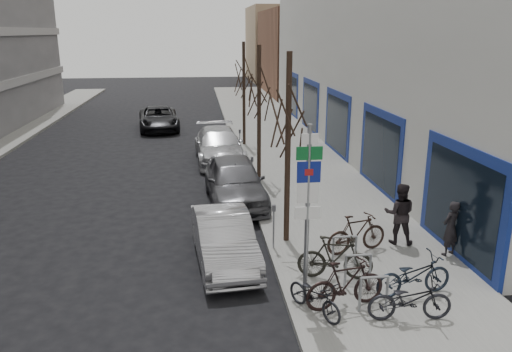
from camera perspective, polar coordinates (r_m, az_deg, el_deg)
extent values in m
plane|color=black|center=(11.45, -6.73, -15.51)|extent=(120.00, 120.00, 0.00)
cube|color=slate|center=(21.07, 5.47, -0.20)|extent=(5.00, 70.00, 0.15)
cube|color=#B7B7B2|center=(30.79, 27.18, 12.62)|extent=(20.00, 32.00, 10.00)
cube|color=brown|center=(51.42, 8.00, 13.82)|extent=(12.00, 14.00, 8.00)
cube|color=#937A5B|center=(66.13, 5.11, 14.84)|extent=(13.00, 12.00, 9.00)
cylinder|color=gray|center=(10.74, 5.85, -5.16)|extent=(0.10, 0.10, 4.20)
cube|color=white|center=(10.20, 6.17, 4.24)|extent=(0.35, 0.03, 0.22)
cube|color=#0C5926|center=(10.26, 6.12, 2.60)|extent=(0.55, 0.03, 0.28)
cube|color=navy|center=(10.36, 6.06, 0.45)|extent=(0.50, 0.03, 0.45)
cube|color=maroon|center=(10.35, 6.07, 0.44)|extent=(0.18, 0.02, 0.14)
cube|color=white|center=(10.49, 5.99, -1.92)|extent=(0.45, 0.03, 0.45)
cube|color=white|center=(10.64, 5.92, -4.22)|extent=(0.55, 0.03, 0.28)
cylinder|color=gray|center=(11.25, 11.81, -13.15)|extent=(0.06, 0.06, 0.80)
cylinder|color=gray|center=(11.44, 14.74, -12.82)|extent=(0.06, 0.06, 0.80)
cylinder|color=gray|center=(11.15, 13.42, -11.19)|extent=(0.60, 0.06, 0.06)
cylinder|color=gray|center=(12.17, 10.18, -10.67)|extent=(0.06, 0.06, 0.80)
cylinder|color=gray|center=(12.35, 12.89, -10.42)|extent=(0.06, 0.06, 0.80)
cylinder|color=gray|center=(12.08, 11.65, -8.85)|extent=(0.60, 0.06, 0.06)
cylinder|color=gray|center=(13.12, 8.80, -8.54)|extent=(0.06, 0.06, 0.80)
cylinder|color=gray|center=(13.28, 11.32, -8.35)|extent=(0.06, 0.06, 0.80)
cylinder|color=gray|center=(13.04, 10.16, -6.85)|extent=(0.60, 0.06, 0.06)
cylinder|color=black|center=(13.86, 3.65, 2.62)|extent=(0.16, 0.16, 5.50)
cylinder|color=black|center=(20.17, 0.35, 6.93)|extent=(0.16, 0.16, 5.50)
cylinder|color=black|center=(26.57, -1.39, 9.18)|extent=(0.16, 0.16, 5.50)
cylinder|color=gray|center=(13.95, 2.03, -6.12)|extent=(0.05, 0.05, 1.10)
cube|color=#3F3F44|center=(13.73, 2.06, -3.69)|extent=(0.10, 0.08, 0.18)
cylinder|color=gray|center=(19.11, -0.45, 0.11)|extent=(0.05, 0.05, 1.10)
cube|color=#3F3F44|center=(18.95, -0.45, 1.94)|extent=(0.10, 0.08, 0.18)
cylinder|color=gray|center=(24.42, -1.86, 3.66)|extent=(0.05, 0.05, 1.10)
cube|color=#3F3F44|center=(24.29, -1.87, 5.11)|extent=(0.10, 0.08, 0.18)
imported|color=black|center=(10.99, 6.75, -13.19)|extent=(1.19, 1.57, 0.95)
imported|color=black|center=(11.26, 10.20, -12.00)|extent=(1.97, 0.92, 1.15)
imported|color=black|center=(12.12, 17.59, -10.42)|extent=(1.94, 0.83, 1.15)
imported|color=black|center=(12.44, 9.05, -9.15)|extent=(1.93, 0.95, 1.13)
imported|color=black|center=(11.15, 17.20, -13.01)|extent=(1.81, 0.67, 1.09)
imported|color=black|center=(13.95, 11.44, -6.40)|extent=(1.93, 1.02, 1.12)
imported|color=#ADADB3|center=(13.44, -3.69, -7.15)|extent=(1.81, 4.23, 1.36)
imported|color=#55545A|center=(17.91, -2.44, -0.56)|extent=(2.22, 5.01, 1.67)
imported|color=#B3B4B8|center=(23.82, -4.24, 3.50)|extent=(2.42, 5.47, 1.56)
imported|color=black|center=(32.27, -11.06, 6.48)|extent=(2.92, 5.38, 1.43)
imported|color=black|center=(14.43, 21.35, -5.59)|extent=(0.66, 0.57, 1.53)
imported|color=black|center=(14.72, 16.09, -4.11)|extent=(0.77, 0.64, 1.80)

